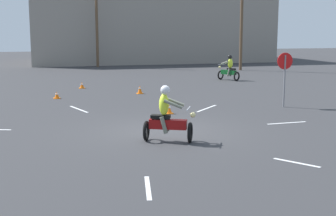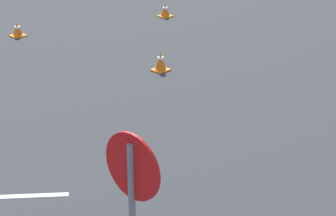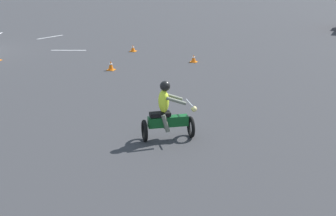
# 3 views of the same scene
# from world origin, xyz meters

# --- Properties ---
(ground_plane) EXTENTS (120.00, 120.00, 0.00)m
(ground_plane) POSITION_xyz_m (0.00, 0.00, 0.00)
(ground_plane) COLOR #333335
(motorcycle_rider_foreground) EXTENTS (1.53, 1.15, 1.66)m
(motorcycle_rider_foreground) POSITION_xyz_m (-0.33, -1.43, 0.73)
(motorcycle_rider_foreground) COLOR black
(motorcycle_rider_foreground) RESTS_ON ground
(motorcycle_rider_background) EXTENTS (1.22, 1.51, 1.66)m
(motorcycle_rider_background) POSITION_xyz_m (8.10, 13.81, 0.73)
(motorcycle_rider_background) COLOR black
(motorcycle_rider_background) RESTS_ON ground
(stop_sign) EXTENTS (0.70, 0.08, 2.30)m
(stop_sign) POSITION_xyz_m (6.11, 3.24, 1.63)
(stop_sign) COLOR slate
(stop_sign) RESTS_ON ground
(traffic_cone_near_left) EXTENTS (0.32, 0.32, 0.35)m
(traffic_cone_near_left) POSITION_xyz_m (-1.53, 12.07, 0.17)
(traffic_cone_near_left) COLOR orange
(traffic_cone_near_left) RESTS_ON ground
(traffic_cone_mid_center) EXTENTS (0.32, 0.32, 0.37)m
(traffic_cone_mid_center) POSITION_xyz_m (0.99, 3.01, 0.18)
(traffic_cone_mid_center) COLOR orange
(traffic_cone_mid_center) RESTS_ON ground
(traffic_cone_mid_left) EXTENTS (0.32, 0.32, 0.42)m
(traffic_cone_mid_left) POSITION_xyz_m (1.13, 9.01, 0.20)
(traffic_cone_mid_left) COLOR orange
(traffic_cone_mid_left) RESTS_ON ground
(traffic_cone_far_right) EXTENTS (0.32, 0.32, 0.34)m
(traffic_cone_far_right) POSITION_xyz_m (-3.06, 8.39, 0.16)
(traffic_cone_far_right) COLOR orange
(traffic_cone_far_right) RESTS_ON ground
(lane_stripe_e) EXTENTS (1.54, 0.15, 0.01)m
(lane_stripe_e) POSITION_xyz_m (4.49, 0.10, 0.00)
(lane_stripe_e) COLOR silver
(lane_stripe_e) RESTS_ON ground
(lane_stripe_ne) EXTENTS (1.42, 1.48, 0.01)m
(lane_stripe_ne) POSITION_xyz_m (2.85, 3.77, 0.00)
(lane_stripe_ne) COLOR silver
(lane_stripe_ne) RESTS_ON ground
(lane_stripe_n) EXTENTS (0.63, 1.81, 0.01)m
(lane_stripe_n) POSITION_xyz_m (-2.32, 5.00, 0.00)
(lane_stripe_n) COLOR silver
(lane_stripe_n) RESTS_ON ground
(lane_stripe_s) EXTENTS (0.38, 1.48, 0.01)m
(lane_stripe_s) POSITION_xyz_m (-1.79, -5.25, 0.00)
(lane_stripe_s) COLOR silver
(lane_stripe_s) RESTS_ON ground
(lane_stripe_se) EXTENTS (0.77, 1.07, 0.01)m
(lane_stripe_se) POSITION_xyz_m (2.16, -4.44, 0.00)
(lane_stripe_se) COLOR silver
(lane_stripe_se) RESTS_ON ground
(utility_pole_near) EXTENTS (0.24, 0.24, 8.04)m
(utility_pole_near) POSITION_xyz_m (12.04, 20.75, 4.02)
(utility_pole_near) COLOR brown
(utility_pole_near) RESTS_ON ground
(utility_pole_far) EXTENTS (0.24, 0.24, 9.12)m
(utility_pole_far) POSITION_xyz_m (1.29, 27.33, 4.56)
(utility_pole_far) COLOR brown
(utility_pole_far) RESTS_ON ground
(building_backdrop) EXTENTS (23.87, 11.66, 7.18)m
(building_backdrop) POSITION_xyz_m (7.57, 34.26, 3.59)
(building_backdrop) COLOR gray
(building_backdrop) RESTS_ON ground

